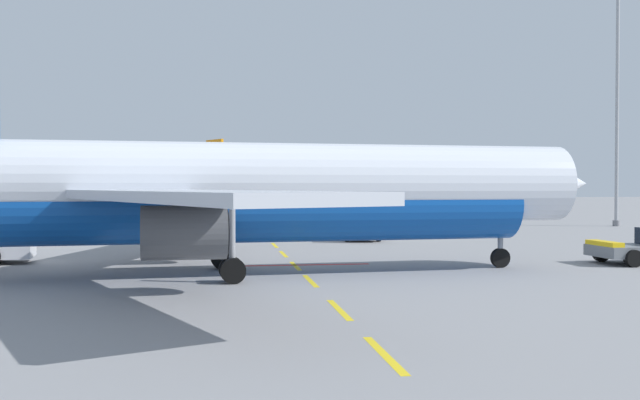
{
  "coord_description": "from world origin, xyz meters",
  "views": [
    {
      "loc": [
        13.89,
        -14.52,
        4.15
      ],
      "look_at": [
        19.63,
        23.8,
        3.39
      ],
      "focal_mm": 39.31,
      "sensor_mm": 36.0,
      "label": 1
    }
  ],
  "objects_px": {
    "airliner_foreground": "(257,191)",
    "fuel_service_truck": "(358,218)",
    "airliner_far_center": "(267,197)",
    "apron_light_mast_far": "(617,66)"
  },
  "relations": [
    {
      "from": "airliner_foreground",
      "to": "airliner_far_center",
      "type": "relative_size",
      "value": 1.37
    },
    {
      "from": "airliner_foreground",
      "to": "fuel_service_truck",
      "type": "distance_m",
      "value": 22.96
    },
    {
      "from": "airliner_far_center",
      "to": "fuel_service_truck",
      "type": "distance_m",
      "value": 19.21
    },
    {
      "from": "airliner_foreground",
      "to": "airliner_far_center",
      "type": "height_order",
      "value": "airliner_foreground"
    },
    {
      "from": "airliner_far_center",
      "to": "fuel_service_truck",
      "type": "height_order",
      "value": "airliner_far_center"
    },
    {
      "from": "airliner_foreground",
      "to": "fuel_service_truck",
      "type": "height_order",
      "value": "airliner_foreground"
    },
    {
      "from": "airliner_foreground",
      "to": "fuel_service_truck",
      "type": "xyz_separation_m",
      "value": [
        9.18,
        20.92,
        -2.3
      ]
    },
    {
      "from": "airliner_far_center",
      "to": "apron_light_mast_far",
      "type": "xyz_separation_m",
      "value": [
        36.11,
        -4.58,
        13.55
      ]
    },
    {
      "from": "airliner_far_center",
      "to": "apron_light_mast_far",
      "type": "relative_size",
      "value": 0.94
    },
    {
      "from": "airliner_foreground",
      "to": "fuel_service_truck",
      "type": "bearing_deg",
      "value": 66.3
    }
  ]
}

